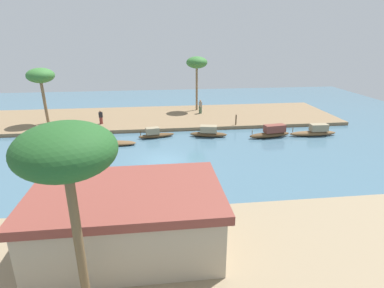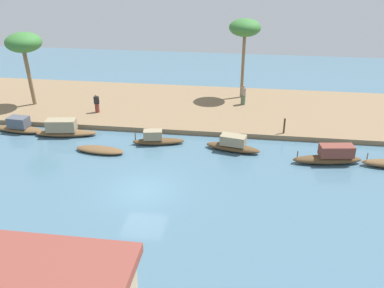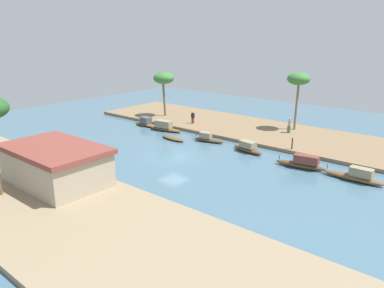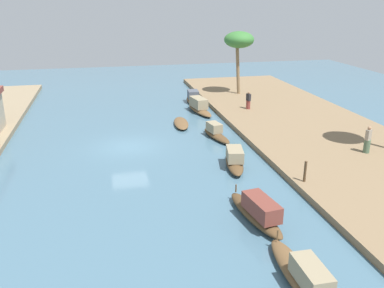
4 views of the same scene
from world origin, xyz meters
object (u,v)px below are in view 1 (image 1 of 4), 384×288
(sampan_with_tall_canopy, at_px, (314,132))
(sampan_midstream, at_px, (271,132))
(sampan_foreground, at_px, (155,134))
(riverside_building, at_px, (128,219))
(mooring_post, at_px, (236,120))
(sampan_downstream_large, at_px, (84,134))
(sampan_open_hull, at_px, (118,143))
(person_on_near_bank, at_px, (200,108))
(sampan_with_red_awning, at_px, (208,132))
(palm_tree_left_near, at_px, (197,63))
(palm_tree_right_tall, at_px, (66,154))
(sampan_upstream_small, at_px, (46,135))
(palm_tree_left_far, at_px, (41,76))
(person_by_mooring, at_px, (101,118))

(sampan_with_tall_canopy, height_order, sampan_midstream, sampan_midstream)
(sampan_foreground, height_order, riverside_building, riverside_building)
(sampan_midstream, bearing_deg, mooring_post, -61.51)
(sampan_downstream_large, height_order, sampan_open_hull, sampan_downstream_large)
(person_on_near_bank, bearing_deg, mooring_post, -178.54)
(sampan_with_red_awning, bearing_deg, palm_tree_left_near, -79.56)
(palm_tree_right_tall, bearing_deg, sampan_downstream_large, -78.35)
(mooring_post, distance_m, palm_tree_right_tall, 27.51)
(sampan_open_hull, distance_m, person_on_near_bank, 13.89)
(sampan_upstream_small, xyz_separation_m, person_on_near_bank, (-16.75, -7.53, 0.67))
(sampan_midstream, height_order, riverside_building, riverside_building)
(sampan_foreground, bearing_deg, sampan_midstream, 162.72)
(palm_tree_left_far, relative_size, palm_tree_right_tall, 0.85)
(sampan_open_hull, relative_size, mooring_post, 3.06)
(sampan_with_red_awning, distance_m, person_on_near_bank, 8.63)
(sampan_foreground, bearing_deg, sampan_with_tall_canopy, 164.37)
(sampan_upstream_small, distance_m, palm_tree_right_tall, 24.90)
(palm_tree_left_far, bearing_deg, sampan_with_red_awning, 161.21)
(mooring_post, bearing_deg, sampan_upstream_small, 4.77)
(mooring_post, xyz_separation_m, palm_tree_left_near, (3.37, -7.95, 5.51))
(sampan_with_red_awning, height_order, palm_tree_left_near, palm_tree_left_near)
(sampan_with_tall_canopy, xyz_separation_m, sampan_foreground, (16.49, -1.38, -0.05))
(mooring_post, bearing_deg, person_by_mooring, -8.51)
(sampan_open_hull, bearing_deg, mooring_post, -156.13)
(sampan_with_tall_canopy, distance_m, sampan_foreground, 16.54)
(sampan_midstream, xyz_separation_m, sampan_foreground, (11.84, -1.34, -0.13))
(sampan_midstream, height_order, palm_tree_left_near, palm_tree_left_near)
(sampan_upstream_small, bearing_deg, person_on_near_bank, -151.06)
(sampan_with_red_awning, bearing_deg, person_on_near_bank, -81.17)
(sampan_foreground, bearing_deg, palm_tree_right_tall, 72.54)
(sampan_midstream, relative_size, sampan_foreground, 1.20)
(sampan_with_red_awning, distance_m, palm_tree_left_far, 19.35)
(sampan_foreground, bearing_deg, sampan_open_hull, 16.82)
(sampan_foreground, bearing_deg, sampan_upstream_small, -14.63)
(sampan_with_tall_canopy, distance_m, sampan_open_hull, 20.07)
(sampan_midstream, relative_size, mooring_post, 3.95)
(person_on_near_bank, bearing_deg, sampan_open_hull, 109.99)
(sampan_upstream_small, xyz_separation_m, sampan_with_red_awning, (-16.33, 1.07, 0.03))
(sampan_foreground, height_order, sampan_open_hull, sampan_foreground)
(sampan_with_red_awning, distance_m, sampan_foreground, 5.48)
(sampan_with_tall_canopy, height_order, person_on_near_bank, person_on_near_bank)
(sampan_midstream, bearing_deg, sampan_with_red_awning, -17.15)
(sampan_foreground, height_order, palm_tree_left_near, palm_tree_left_near)
(sampan_upstream_small, relative_size, mooring_post, 3.55)
(sampan_foreground, relative_size, person_on_near_bank, 2.19)
(mooring_post, bearing_deg, sampan_with_tall_canopy, 153.11)
(sampan_midstream, height_order, person_by_mooring, person_by_mooring)
(palm_tree_right_tall, bearing_deg, sampan_midstream, -125.00)
(sampan_downstream_large, distance_m, person_by_mooring, 4.35)
(sampan_foreground, distance_m, palm_tree_left_near, 13.27)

